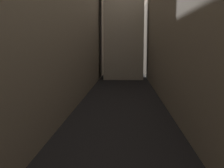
# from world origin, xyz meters

# --- Properties ---
(ground_plane) EXTENTS (264.00, 264.00, 0.00)m
(ground_plane) POSITION_xyz_m (0.00, 48.00, 0.00)
(ground_plane) COLOR black
(building_block_left) EXTENTS (11.18, 108.00, 25.53)m
(building_block_left) POSITION_xyz_m (-11.09, 50.00, 12.76)
(building_block_left) COLOR #756B5B
(building_block_left) RESTS_ON ground
(building_block_right) EXTENTS (13.46, 108.00, 18.21)m
(building_block_right) POSITION_xyz_m (12.23, 50.00, 9.11)
(building_block_right) COLOR gray
(building_block_right) RESTS_ON ground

